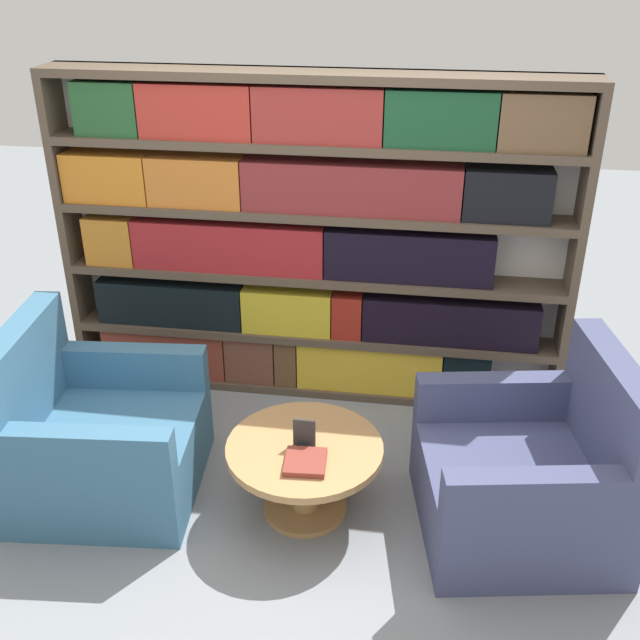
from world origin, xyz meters
The scene contains 7 objects.
ground_plane centered at (0.00, 0.00, 0.00)m, with size 14.00×14.00×0.00m, color gray.
bookshelf centered at (-0.03, 1.35, 1.00)m, with size 3.10×0.30×2.01m.
armchair_left centered at (-0.96, 0.17, 0.31)m, with size 1.00×0.98×0.95m.
armchair_right centered at (1.25, 0.18, 0.31)m, with size 1.06×1.05×0.95m.
coffee_table centered at (0.15, 0.14, 0.29)m, with size 0.79×0.79×0.41m.
table_sign centered at (0.15, 0.14, 0.47)m, with size 0.11×0.06×0.15m.
stray_book centered at (0.18, -0.01, 0.42)m, with size 0.21×0.22×0.03m.
Camera 1 is at (0.67, -2.83, 2.66)m, focal length 42.00 mm.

